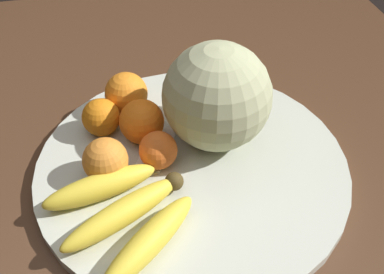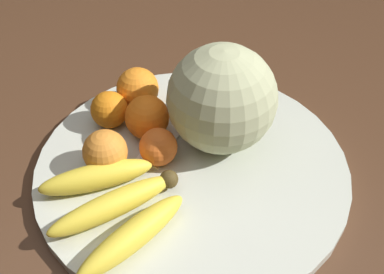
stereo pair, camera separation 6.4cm
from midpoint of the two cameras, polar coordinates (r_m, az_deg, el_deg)
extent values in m
cube|color=#4C301E|center=(0.66, -2.38, -9.60)|extent=(1.41, 1.10, 0.04)
cube|color=#4C301E|center=(1.46, 11.74, 3.61)|extent=(0.07, 0.07, 0.72)
cylinder|color=beige|center=(0.68, -2.69, -3.76)|extent=(0.47, 0.47, 0.02)
torus|color=#47382D|center=(0.68, -2.70, -3.60)|extent=(0.47, 0.47, 0.01)
sphere|color=#B2B789|center=(0.66, 0.41, 5.05)|extent=(0.16, 0.16, 0.16)
sphere|color=#473819|center=(0.62, -5.23, -5.78)|extent=(0.03, 0.03, 0.03)
ellipsoid|color=yellow|center=(0.63, -14.43, -6.27)|extent=(0.07, 0.16, 0.04)
ellipsoid|color=yellow|center=(0.60, -12.01, -9.64)|extent=(0.11, 0.17, 0.04)
ellipsoid|color=yellow|center=(0.57, -8.79, -13.14)|extent=(0.14, 0.15, 0.04)
sphere|color=orange|center=(0.69, -9.04, 1.83)|extent=(0.07, 0.07, 0.07)
sphere|color=orange|center=(0.75, -10.77, 5.36)|extent=(0.07, 0.07, 0.07)
sphere|color=orange|center=(0.65, -13.74, -3.00)|extent=(0.06, 0.06, 0.06)
sphere|color=orange|center=(0.72, -13.98, 2.34)|extent=(0.06, 0.06, 0.06)
sphere|color=orange|center=(0.65, -7.11, -1.81)|extent=(0.06, 0.06, 0.06)
cube|color=white|center=(0.69, -7.10, -1.47)|extent=(0.10, 0.08, 0.00)
camera|label=1|loc=(0.03, -92.87, -2.67)|focal=42.00mm
camera|label=2|loc=(0.03, 87.13, 2.67)|focal=42.00mm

